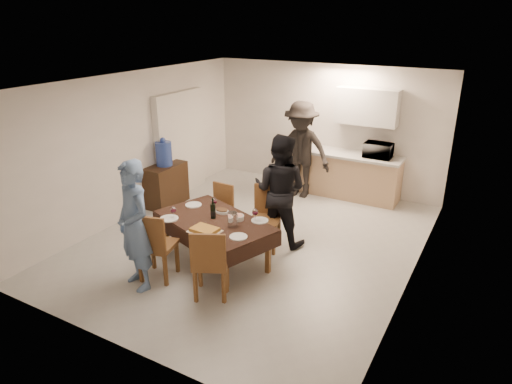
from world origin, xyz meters
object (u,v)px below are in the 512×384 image
wine_bottle (213,208)px  water_jug (164,154)px  microwave (378,150)px  person_far (280,190)px  person_near (134,226)px  water_pitcher (232,219)px  dining_table (214,222)px  person_kitchen (301,150)px  savoury_tart (205,230)px  console (166,185)px

wine_bottle → water_jug: bearing=146.5°
microwave → person_far: (-0.87, -2.52, -0.14)m
wine_bottle → person_near: person_near is taller
water_jug → person_near: (1.54, -2.45, -0.13)m
water_pitcher → dining_table: bearing=171.9°
water_pitcher → water_jug: bearing=149.3°
microwave → person_far: bearing=70.9°
water_jug → person_far: 2.67m
water_jug → microwave: (3.51, 2.16, 0.02)m
person_far → person_kitchen: (-0.56, 2.07, 0.06)m
savoury_tart → person_far: size_ratio=0.23×
dining_table → person_far: 1.21m
wine_bottle → person_far: (0.60, 1.00, 0.06)m
water_pitcher → console: bearing=149.3°
console → person_kitchen: bearing=39.5°
wine_bottle → microwave: microwave is taller
water_jug → person_far: bearing=-7.6°
microwave → person_near: bearing=66.9°
person_kitchen → console: bearing=-140.5°
dining_table → water_pitcher: 0.38m
console → person_near: 2.94m
water_pitcher → savoury_tart: size_ratio=0.51×
water_jug → water_pitcher: (2.44, -1.45, -0.24)m
person_far → savoury_tart: bearing=67.6°
console → person_near: bearing=-57.8°
wine_bottle → water_pitcher: wine_bottle is taller
savoury_tart → water_jug: bearing=140.9°
water_jug → wine_bottle: (2.04, -1.35, -0.19)m
console → person_kitchen: (2.08, 1.71, 0.57)m
console → water_pitcher: bearing=-30.7°
dining_table → water_jug: size_ratio=4.38×
microwave → person_kitchen: person_kitchen is taller
water_jug → person_far: size_ratio=0.25×
water_jug → savoury_tart: bearing=-39.1°
person_near → person_kitchen: 4.20m
wine_bottle → savoury_tart: size_ratio=0.75×
wine_bottle → water_pitcher: bearing=-14.0°
person_near → person_kitchen: (0.54, 4.17, 0.07)m
water_pitcher → person_far: bearing=79.7°
person_near → person_far: (1.10, 2.10, 0.01)m
water_jug → savoury_tart: water_jug is taller
person_near → person_far: size_ratio=0.99×
water_jug → savoury_tart: size_ratio=1.08×
dining_table → water_jug: (-2.09, 1.40, 0.38)m
water_jug → console: bearing=0.0°
console → wine_bottle: (2.04, -1.35, 0.45)m
savoury_tart → dining_table: bearing=104.7°
water_pitcher → person_far: 1.12m
person_kitchen → dining_table: bearing=-89.7°
person_near → savoury_tart: bearing=66.7°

